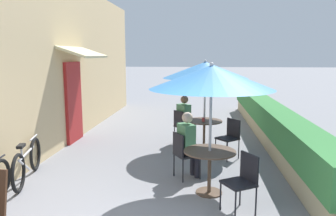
# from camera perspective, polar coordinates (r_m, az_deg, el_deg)

# --- Properties ---
(cafe_facade_wall) EXTENTS (0.98, 11.49, 4.20)m
(cafe_facade_wall) POSITION_cam_1_polar(r_m,az_deg,el_deg) (9.35, -16.25, 7.70)
(cafe_facade_wall) COLOR #D6B784
(cafe_facade_wall) RESTS_ON ground_plane
(planter_hedge) EXTENTS (0.60, 10.49, 1.01)m
(planter_hedge) POSITION_cam_1_polar(r_m,az_deg,el_deg) (9.07, 17.16, -2.25)
(planter_hedge) COLOR tan
(planter_hedge) RESTS_ON ground_plane
(patio_table_near) EXTENTS (0.86, 0.86, 0.73)m
(patio_table_near) POSITION_cam_1_polar(r_m,az_deg,el_deg) (5.49, 7.26, -9.15)
(patio_table_near) COLOR brown
(patio_table_near) RESTS_ON ground_plane
(patio_umbrella_near) EXTENTS (1.98, 1.98, 2.17)m
(patio_umbrella_near) POSITION_cam_1_polar(r_m,az_deg,el_deg) (5.22, 7.56, 5.32)
(patio_umbrella_near) COLOR #B7B7BC
(patio_umbrella_near) RESTS_ON ground_plane
(cafe_chair_near_left) EXTENTS (0.55, 0.55, 0.87)m
(cafe_chair_near_left) POSITION_cam_1_polar(r_m,az_deg,el_deg) (4.96, 12.91, -11.83)
(cafe_chair_near_left) COLOR black
(cafe_chair_near_left) RESTS_ON ground_plane
(cafe_chair_near_right) EXTENTS (0.55, 0.55, 0.87)m
(cafe_chair_near_right) POSITION_cam_1_polar(r_m,az_deg,el_deg) (6.09, 2.70, -7.59)
(cafe_chair_near_right) COLOR black
(cafe_chair_near_right) RESTS_ON ground_plane
(seated_patron_near_right) EXTENTS (0.51, 0.48, 1.25)m
(seated_patron_near_right) POSITION_cam_1_polar(r_m,az_deg,el_deg) (6.10, 3.64, -5.92)
(seated_patron_near_right) COLOR #23232D
(seated_patron_near_right) RESTS_ON ground_plane
(patio_table_mid) EXTENTS (0.86, 0.86, 0.73)m
(patio_table_mid) POSITION_cam_1_polar(r_m,az_deg,el_deg) (7.90, 6.32, -3.43)
(patio_table_mid) COLOR brown
(patio_table_mid) RESTS_ON ground_plane
(patio_umbrella_mid) EXTENTS (1.98, 1.98, 2.17)m
(patio_umbrella_mid) POSITION_cam_1_polar(r_m,az_deg,el_deg) (7.72, 6.50, 6.58)
(patio_umbrella_mid) COLOR #B7B7BC
(patio_umbrella_mid) RESTS_ON ground_plane
(cafe_chair_mid_left) EXTENTS (0.56, 0.56, 0.87)m
(cafe_chair_mid_left) POSITION_cam_1_polar(r_m,az_deg,el_deg) (8.44, 2.44, -2.83)
(cafe_chair_mid_left) COLOR black
(cafe_chair_mid_left) RESTS_ON ground_plane
(seated_patron_mid_left) EXTENTS (0.51, 0.50, 1.25)m
(seated_patron_mid_left) POSITION_cam_1_polar(r_m,az_deg,el_deg) (8.47, 3.04, -1.61)
(seated_patron_mid_left) COLOR #23232D
(seated_patron_mid_left) RESTS_ON ground_plane
(cafe_chair_mid_right) EXTENTS (0.56, 0.56, 0.87)m
(cafe_chair_mid_right) POSITION_cam_1_polar(r_m,az_deg,el_deg) (7.43, 10.72, -4.66)
(cafe_chair_mid_right) COLOR black
(cafe_chair_mid_right) RESTS_ON ground_plane
(coffee_cup_mid) EXTENTS (0.07, 0.07, 0.09)m
(coffee_cup_mid) POSITION_cam_1_polar(r_m,az_deg,el_deg) (7.74, 6.19, -2.01)
(coffee_cup_mid) COLOR #B73D3D
(coffee_cup_mid) RESTS_ON patio_table_mid
(bicycle_second) EXTENTS (0.46, 1.71, 0.75)m
(bicycle_second) POSITION_cam_1_polar(r_m,az_deg,el_deg) (6.58, -23.30, -8.62)
(bicycle_second) COLOR black
(bicycle_second) RESTS_ON ground_plane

